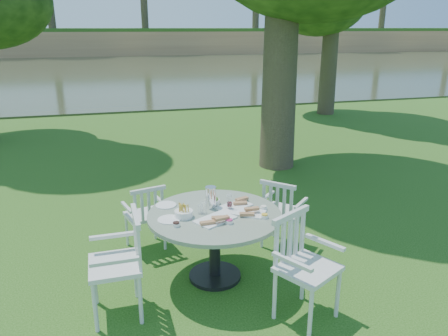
{
  "coord_description": "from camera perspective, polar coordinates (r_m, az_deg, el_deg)",
  "views": [
    {
      "loc": [
        -1.43,
        -5.0,
        2.59
      ],
      "look_at": [
        0.0,
        0.2,
        0.85
      ],
      "focal_mm": 35.0,
      "sensor_mm": 36.0,
      "label": 1
    }
  ],
  "objects": [
    {
      "name": "table",
      "position": [
        4.6,
        -1.23,
        -7.6
      ],
      "size": [
        1.39,
        1.39,
        0.75
      ],
      "color": "black",
      "rests_on": "ground"
    },
    {
      "name": "chair_nw",
      "position": [
        5.29,
        -10.07,
        -5.81
      ],
      "size": [
        0.5,
        0.49,
        0.83
      ],
      "rotation": [
        0.0,
        0.0,
        -2.89
      ],
      "color": "silver",
      "rests_on": "ground"
    },
    {
      "name": "tableware",
      "position": [
        4.56,
        -1.86,
        -5.22
      ],
      "size": [
        1.15,
        0.82,
        0.23
      ],
      "color": "white",
      "rests_on": "table"
    },
    {
      "name": "chair_se",
      "position": [
        4.13,
        9.82,
        -11.5
      ],
      "size": [
        0.67,
        0.66,
        0.99
      ],
      "rotation": [
        0.0,
        0.0,
        0.51
      ],
      "color": "silver",
      "rests_on": "ground"
    },
    {
      "name": "chair_ne",
      "position": [
        5.29,
        7.37,
        -5.35
      ],
      "size": [
        0.61,
        0.61,
        0.88
      ],
      "rotation": [
        0.0,
        0.0,
        -3.95
      ],
      "color": "silver",
      "rests_on": "ground"
    },
    {
      "name": "chair_sw",
      "position": [
        4.19,
        -12.8,
        -11.22
      ],
      "size": [
        0.48,
        0.51,
        1.0
      ],
      "rotation": [
        0.0,
        0.0,
        -1.55
      ],
      "color": "silver",
      "rests_on": "ground"
    },
    {
      "name": "river",
      "position": [
        28.15,
        -12.71,
        12.2
      ],
      "size": [
        100.0,
        28.0,
        0.12
      ],
      "primitive_type": "cube",
      "color": "#2E351F",
      "rests_on": "ground"
    },
    {
      "name": "ground",
      "position": [
        5.81,
        0.53,
        -8.59
      ],
      "size": [
        140.0,
        140.0,
        0.0
      ],
      "primitive_type": "plane",
      "color": "#163E0D",
      "rests_on": "ground"
    }
  ]
}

